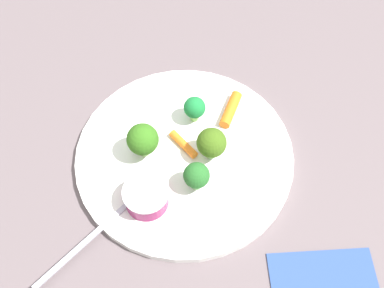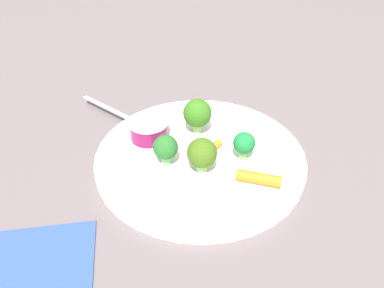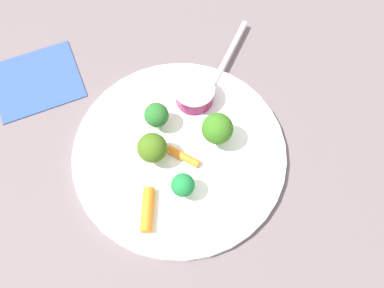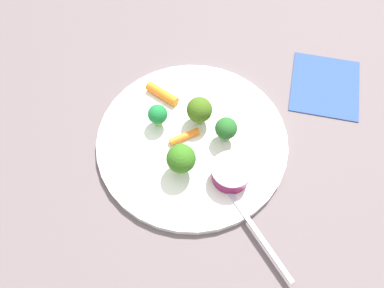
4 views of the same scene
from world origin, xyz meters
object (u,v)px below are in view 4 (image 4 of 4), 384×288
at_px(broccoli_floret_3, 181,159).
at_px(napkin, 325,85).
at_px(carrot_stick_1, 184,139).
at_px(broccoli_floret_2, 199,110).
at_px(fork, 250,221).
at_px(plate, 192,141).
at_px(sauce_cup, 231,173).
at_px(broccoli_floret_1, 158,115).
at_px(carrot_stick_0, 162,94).
at_px(broccoli_floret_0, 226,129).

bearing_deg(broccoli_floret_3, napkin, -48.00).
relative_size(carrot_stick_1, napkin, 0.38).
xyz_separation_m(broccoli_floret_2, fork, (-0.15, -0.09, -0.03)).
xyz_separation_m(plate, fork, (-0.12, -0.10, 0.01)).
height_order(sauce_cup, broccoli_floret_1, broccoli_floret_1).
bearing_deg(carrot_stick_1, sauce_cup, -124.27).
bearing_deg(carrot_stick_1, carrot_stick_0, 31.59).
distance_m(fork, napkin, 0.28).
height_order(broccoli_floret_1, carrot_stick_0, broccoli_floret_1).
bearing_deg(broccoli_floret_0, fork, -159.92).
xyz_separation_m(sauce_cup, broccoli_floret_3, (0.00, 0.07, 0.02)).
xyz_separation_m(plate, carrot_stick_0, (0.07, 0.06, 0.01)).
height_order(broccoli_floret_0, broccoli_floret_1, broccoli_floret_0).
distance_m(sauce_cup, fork, 0.07).
height_order(broccoli_floret_3, carrot_stick_1, broccoli_floret_3).
bearing_deg(plate, broccoli_floret_1, 69.28).
bearing_deg(broccoli_floret_3, broccoli_floret_0, -42.91).
bearing_deg(carrot_stick_1, broccoli_floret_0, -78.02).
xyz_separation_m(carrot_stick_0, carrot_stick_1, (-0.08, -0.05, -0.00)).
bearing_deg(broccoli_floret_1, broccoli_floret_2, -77.46).
bearing_deg(broccoli_floret_2, plate, 169.58).
bearing_deg(plate, fork, -140.95).
bearing_deg(broccoli_floret_3, carrot_stick_1, 4.40).
xyz_separation_m(broccoli_floret_2, broccoli_floret_3, (-0.09, 0.01, 0.00)).
height_order(sauce_cup, fork, sauce_cup).
height_order(sauce_cup, broccoli_floret_0, broccoli_floret_0).
bearing_deg(carrot_stick_1, broccoli_floret_2, -25.45).
relative_size(broccoli_floret_2, fork, 0.34).
relative_size(plate, broccoli_floret_3, 5.32).
distance_m(broccoli_floret_0, broccoli_floret_1, 0.11).
bearing_deg(fork, plate, 39.05).
distance_m(sauce_cup, broccoli_floret_2, 0.11).
relative_size(sauce_cup, broccoli_floret_0, 1.28).
bearing_deg(carrot_stick_0, plate, -141.00).
height_order(broccoli_floret_1, napkin, broccoli_floret_1).
distance_m(broccoli_floret_3, carrot_stick_1, 0.06).
xyz_separation_m(plate, sauce_cup, (-0.06, -0.06, 0.02)).
distance_m(broccoli_floret_2, carrot_stick_0, 0.08).
relative_size(broccoli_floret_0, napkin, 0.36).
height_order(broccoli_floret_3, napkin, broccoli_floret_3).
xyz_separation_m(broccoli_floret_1, carrot_stick_0, (0.05, 0.00, -0.02)).
height_order(plate, broccoli_floret_2, broccoli_floret_2).
xyz_separation_m(broccoli_floret_2, napkin, (0.11, -0.20, -0.04)).
bearing_deg(plate, broccoli_floret_3, 171.24).
xyz_separation_m(plate, broccoli_floret_0, (0.01, -0.05, 0.03)).
bearing_deg(broccoli_floret_3, carrot_stick_0, 22.03).
xyz_separation_m(plate, carrot_stick_1, (-0.00, 0.01, 0.01)).
xyz_separation_m(sauce_cup, carrot_stick_1, (0.05, 0.08, -0.01)).
relative_size(broccoli_floret_3, napkin, 0.44).
distance_m(broccoli_floret_2, broccoli_floret_3, 0.09).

